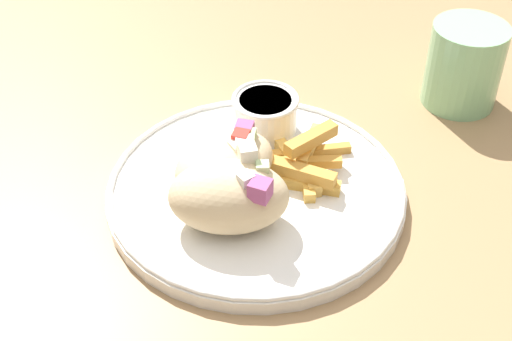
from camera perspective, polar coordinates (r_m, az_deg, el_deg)
The scene contains 7 objects.
table at distance 0.75m, azimuth 1.43°, elevation -6.91°, with size 1.17×1.17×0.74m.
plate at distance 0.68m, azimuth 0.00°, elevation -1.55°, with size 0.29×0.29×0.02m.
pita_sandwich_near at distance 0.62m, azimuth -2.16°, elevation -2.05°, with size 0.12×0.10×0.07m.
pita_sandwich_far at distance 0.67m, azimuth -2.46°, elevation 0.58°, with size 0.12×0.11×0.06m.
fries_pile at distance 0.69m, azimuth 3.94°, elevation 0.70°, with size 0.10×0.09×0.04m.
sauce_ramekin at distance 0.74m, azimuth 0.74°, elevation 4.68°, with size 0.07×0.07×0.04m.
water_glass at distance 0.83m, azimuth 16.25°, elevation 7.83°, with size 0.08×0.08×0.09m.
Camera 1 is at (-0.15, -0.48, 1.21)m, focal length 50.00 mm.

